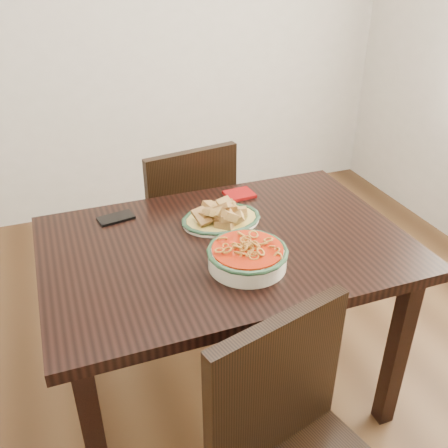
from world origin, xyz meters
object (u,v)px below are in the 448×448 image
object	(u,v)px
chair_far	(184,221)
smartphone	(116,218)
fish_plate	(221,212)
dining_table	(226,264)
noodle_bowl	(247,254)

from	to	relation	value
chair_far	smartphone	world-z (taller)	chair_far
chair_far	fish_plate	xyz separation A→B (m)	(0.01, -0.48, 0.30)
fish_plate	dining_table	bearing A→B (deg)	-103.42
chair_far	smartphone	size ratio (longest dim) A/B	6.88
chair_far	smartphone	distance (m)	0.54
chair_far	noodle_bowl	size ratio (longest dim) A/B	3.42
dining_table	smartphone	size ratio (longest dim) A/B	9.64
dining_table	chair_far	world-z (taller)	chair_far
chair_far	fish_plate	size ratio (longest dim) A/B	3.10
dining_table	noodle_bowl	xyz separation A→B (m)	(0.01, -0.16, 0.14)
fish_plate	noodle_bowl	xyz separation A→B (m)	(-0.02, -0.29, -0.00)
chair_far	fish_plate	bearing A→B (deg)	82.74
dining_table	chair_far	xyz separation A→B (m)	(0.02, 0.61, -0.16)
smartphone	chair_far	bearing A→B (deg)	32.13
fish_plate	smartphone	xyz separation A→B (m)	(-0.36, 0.16, -0.04)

